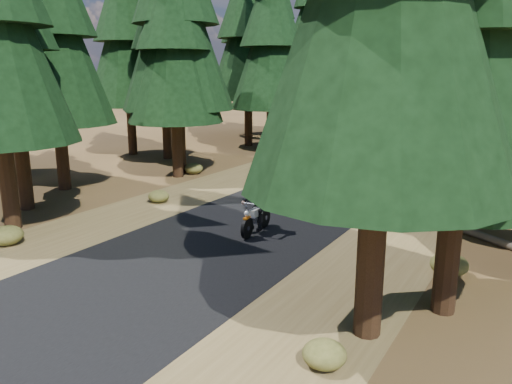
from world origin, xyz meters
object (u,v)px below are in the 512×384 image
log_far (512,246)px  rider_lead (256,215)px  log_near (478,198)px  rider_follow (282,178)px

log_far → rider_lead: rider_lead is taller
log_far → rider_lead: size_ratio=1.97×
log_near → rider_lead: size_ratio=2.39×
rider_lead → rider_follow: (-2.18, 5.88, -0.13)m
log_far → rider_follow: 10.00m
rider_lead → rider_follow: bearing=-74.6°
log_far → rider_follow: rider_follow is taller
log_near → rider_lead: 9.66m
log_near → rider_lead: (-5.59, -7.87, 0.44)m
rider_lead → rider_follow: size_ratio=1.28×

